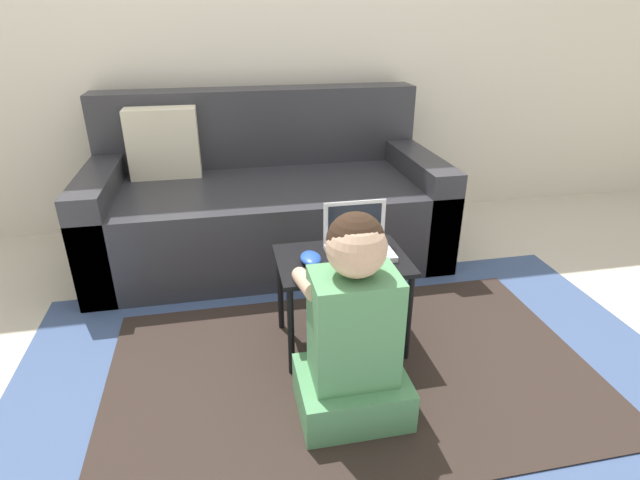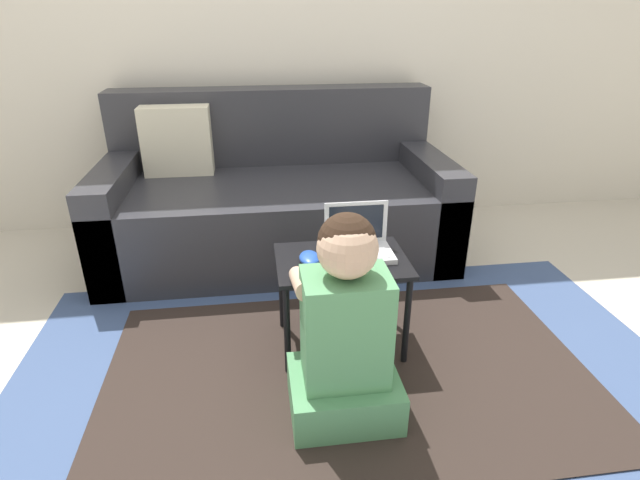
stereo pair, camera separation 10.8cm
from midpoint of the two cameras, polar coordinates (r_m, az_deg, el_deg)
The scene contains 8 objects.
ground_plane at distance 1.94m, azimuth -2.80°, elevation -14.44°, with size 16.00×16.00×0.00m, color beige.
wall_back at distance 3.06m, azimuth -8.33°, elevation 24.98°, with size 9.00×0.06×2.50m.
area_rug at distance 1.92m, azimuth 2.04°, elevation -14.84°, with size 2.47×1.50×0.01m.
couch at distance 2.74m, azimuth -7.42°, elevation 4.50°, with size 1.79×0.91×0.84m.
laptop_desk at distance 1.89m, azimuth 0.90°, elevation -3.61°, with size 0.49×0.34×0.39m.
laptop at distance 1.89m, azimuth 2.80°, elevation -0.56°, with size 0.24×0.18×0.19m.
computer_mouse at distance 1.83m, azimuth -2.76°, elevation -2.12°, with size 0.08×0.11×0.03m.
person_seated at distance 1.58m, azimuth 1.82°, elevation -10.38°, with size 0.35×0.44×0.71m.
Camera 1 is at (-0.26, -1.48, 1.23)m, focal length 28.00 mm.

